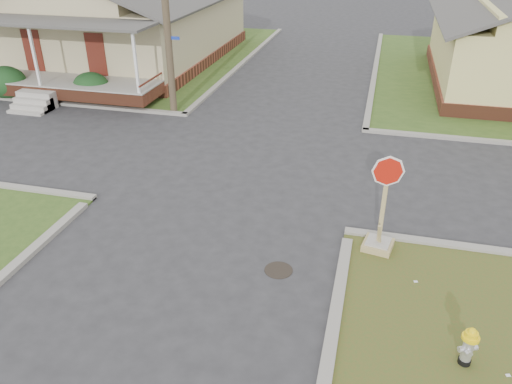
# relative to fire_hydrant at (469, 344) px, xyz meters

# --- Properties ---
(ground) EXTENTS (120.00, 120.00, 0.00)m
(ground) POSITION_rel_fire_hydrant_xyz_m (-5.93, 2.37, -0.49)
(ground) COLOR #2A2A2C
(ground) RESTS_ON ground
(verge_far_left) EXTENTS (19.00, 19.00, 0.05)m
(verge_far_left) POSITION_rel_fire_hydrant_xyz_m (-18.93, 20.37, -0.47)
(verge_far_left) COLOR #324F1C
(verge_far_left) RESTS_ON ground
(curbs) EXTENTS (80.00, 40.00, 0.12)m
(curbs) POSITION_rel_fire_hydrant_xyz_m (-5.93, 7.37, -0.49)
(curbs) COLOR gray
(curbs) RESTS_ON ground
(manhole) EXTENTS (0.64, 0.64, 0.01)m
(manhole) POSITION_rel_fire_hydrant_xyz_m (-3.73, 1.87, -0.48)
(manhole) COLOR black
(manhole) RESTS_ON ground
(corner_house) EXTENTS (10.10, 15.50, 5.30)m
(corner_house) POSITION_rel_fire_hydrant_xyz_m (-15.93, 19.05, 1.79)
(corner_house) COLOR brown
(corner_house) RESTS_ON ground
(fire_hydrant) EXTENTS (0.30, 0.30, 0.80)m
(fire_hydrant) POSITION_rel_fire_hydrant_xyz_m (0.00, 0.00, 0.00)
(fire_hydrant) COLOR black
(fire_hydrant) RESTS_ON ground
(stop_sign) EXTENTS (0.69, 0.67, 2.42)m
(stop_sign) POSITION_rel_fire_hydrant_xyz_m (-1.61, 3.24, 0.08)
(stop_sign) COLOR tan
(stop_sign) RESTS_ON ground
(hedge_left) EXTENTS (1.65, 1.35, 1.26)m
(hedge_left) POSITION_rel_fire_hydrant_xyz_m (-18.04, 11.31, 0.19)
(hedge_left) COLOR #133518
(hedge_left) RESTS_ON verge_far_left
(hedge_right) EXTENTS (1.54, 1.26, 1.18)m
(hedge_right) POSITION_rel_fire_hydrant_xyz_m (-14.13, 11.78, 0.15)
(hedge_right) COLOR #133518
(hedge_right) RESTS_ON verge_far_left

